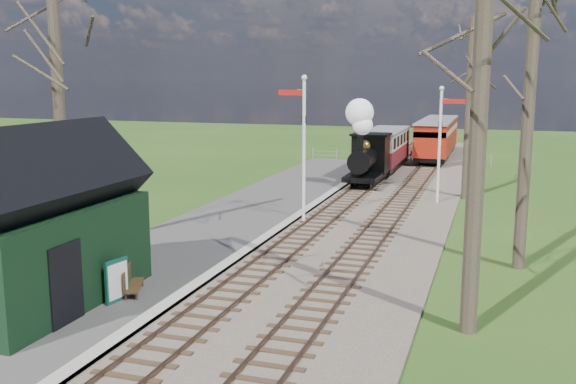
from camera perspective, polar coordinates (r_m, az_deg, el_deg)
name	(u,v)px	position (r m, az deg, el deg)	size (l,w,h in m)	color
distant_hills	(440,272)	(77.31, 13.34, -6.90)	(114.40, 48.00, 22.02)	#385B23
ballast_bed	(376,200)	(32.51, 7.83, -0.69)	(8.00, 60.00, 0.10)	brown
track_near	(351,197)	(32.75, 5.60, -0.48)	(1.60, 60.00, 0.15)	brown
track_far	(402,200)	(32.30, 10.10, -0.74)	(1.60, 60.00, 0.15)	brown
platform	(224,227)	(26.35, -5.71, -3.09)	(5.00, 44.00, 0.20)	#474442
coping_strip	(277,231)	(25.53, -0.98, -3.47)	(0.40, 44.00, 0.21)	#B2AD9E
station_shed	(39,227)	(17.93, -21.25, -2.96)	(3.25, 6.30, 4.78)	black
semaphore_near	(302,138)	(26.69, 1.29, 4.79)	(1.22, 0.24, 6.22)	silver
semaphore_far	(441,136)	(31.66, 13.48, 4.87)	(1.22, 0.24, 5.72)	silver
bare_trees	(312,107)	(20.34, 2.16, 7.58)	(15.51, 22.39, 12.00)	#382D23
fence_line	(398,157)	(46.25, 9.77, 3.10)	(12.60, 0.08, 1.00)	slate
locomotive	(366,148)	(36.11, 6.95, 3.88)	(1.93, 4.50, 4.83)	black
coach	(384,148)	(42.11, 8.57, 3.92)	(2.25, 7.72, 2.37)	black
red_carriage_a	(433,141)	(46.92, 12.79, 4.46)	(2.32, 5.74, 2.44)	black
red_carriage_b	(440,134)	(52.38, 13.37, 5.01)	(2.32, 5.74, 2.44)	black
sign_board	(117,280)	(17.82, -14.97, -7.61)	(0.25, 0.80, 1.18)	#0E4133
bench	(131,281)	(18.47, -13.83, -7.66)	(0.90, 1.39, 0.77)	#402C17
person	(68,289)	(17.02, -18.93, -8.15)	(0.54, 0.35, 1.47)	#1B2230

